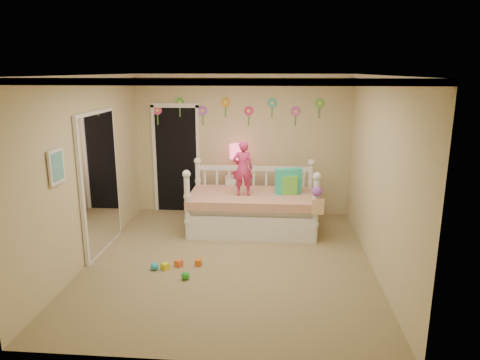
# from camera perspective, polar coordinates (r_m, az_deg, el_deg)

# --- Properties ---
(floor) EXTENTS (4.00, 4.50, 0.01)m
(floor) POSITION_cam_1_polar(r_m,az_deg,el_deg) (6.38, -1.37, -10.49)
(floor) COLOR #7F684C
(floor) RESTS_ON ground
(ceiling) EXTENTS (4.00, 4.50, 0.01)m
(ceiling) POSITION_cam_1_polar(r_m,az_deg,el_deg) (5.80, -1.52, 13.54)
(ceiling) COLOR white
(ceiling) RESTS_ON floor
(back_wall) EXTENTS (4.00, 0.01, 2.60)m
(back_wall) POSITION_cam_1_polar(r_m,az_deg,el_deg) (8.16, 0.26, 4.55)
(back_wall) COLOR tan
(back_wall) RESTS_ON floor
(left_wall) EXTENTS (0.01, 4.50, 2.60)m
(left_wall) POSITION_cam_1_polar(r_m,az_deg,el_deg) (6.48, -19.30, 1.23)
(left_wall) COLOR tan
(left_wall) RESTS_ON floor
(right_wall) EXTENTS (0.01, 4.50, 2.60)m
(right_wall) POSITION_cam_1_polar(r_m,az_deg,el_deg) (6.08, 17.65, 0.54)
(right_wall) COLOR tan
(right_wall) RESTS_ON floor
(crown_molding) EXTENTS (4.00, 4.50, 0.06)m
(crown_molding) POSITION_cam_1_polar(r_m,az_deg,el_deg) (5.80, -1.52, 13.25)
(crown_molding) COLOR white
(crown_molding) RESTS_ON ceiling
(daybed) EXTENTS (2.15, 1.17, 1.16)m
(daybed) POSITION_cam_1_polar(r_m,az_deg,el_deg) (7.35, 1.63, -2.28)
(daybed) COLOR white
(daybed) RESTS_ON floor
(pillow_turquoise) EXTENTS (0.45, 0.29, 0.43)m
(pillow_turquoise) POSITION_cam_1_polar(r_m,az_deg,el_deg) (7.33, 6.30, -0.14)
(pillow_turquoise) COLOR #2AD5AC
(pillow_turquoise) RESTS_ON daybed
(pillow_lime) EXTENTS (0.34, 0.14, 0.32)m
(pillow_lime) POSITION_cam_1_polar(r_m,az_deg,el_deg) (7.30, 6.17, -0.66)
(pillow_lime) COLOR #64C63C
(pillow_lime) RESTS_ON daybed
(child) EXTENTS (0.37, 0.27, 0.91)m
(child) POSITION_cam_1_polar(r_m,az_deg,el_deg) (7.12, 0.37, 1.53)
(child) COLOR #D12F68
(child) RESTS_ON daybed
(nightstand) EXTENTS (0.50, 0.41, 0.75)m
(nightstand) POSITION_cam_1_polar(r_m,az_deg,el_deg) (8.12, -0.37, -2.19)
(nightstand) COLOR white
(nightstand) RESTS_ON floor
(table_lamp) EXTENTS (0.28, 0.28, 0.61)m
(table_lamp) POSITION_cam_1_polar(r_m,az_deg,el_deg) (7.94, -0.37, 3.21)
(table_lamp) COLOR #E11E63
(table_lamp) RESTS_ON nightstand
(closet_doorway) EXTENTS (0.90, 0.04, 2.07)m
(closet_doorway) POSITION_cam_1_polar(r_m,az_deg,el_deg) (8.38, -8.31, 2.81)
(closet_doorway) COLOR black
(closet_doorway) RESTS_ON back_wall
(flower_decals) EXTENTS (3.40, 0.02, 0.50)m
(flower_decals) POSITION_cam_1_polar(r_m,az_deg,el_deg) (8.07, -0.38, 9.02)
(flower_decals) COLOR #B2668C
(flower_decals) RESTS_ON back_wall
(mirror_closet) EXTENTS (0.07, 1.30, 2.10)m
(mirror_closet) POSITION_cam_1_polar(r_m,az_deg,el_deg) (6.79, -17.81, -0.26)
(mirror_closet) COLOR white
(mirror_closet) RESTS_ON left_wall
(wall_picture) EXTENTS (0.05, 0.34, 0.42)m
(wall_picture) POSITION_cam_1_polar(r_m,az_deg,el_deg) (5.63, -22.88, 1.64)
(wall_picture) COLOR white
(wall_picture) RESTS_ON left_wall
(hanging_bag) EXTENTS (0.20, 0.16, 0.36)m
(hanging_bag) POSITION_cam_1_polar(r_m,az_deg,el_deg) (6.80, 10.00, -2.75)
(hanging_bag) COLOR beige
(hanging_bag) RESTS_ON daybed
(toy_scatter) EXTENTS (0.92, 1.37, 0.11)m
(toy_scatter) POSITION_cam_1_polar(r_m,az_deg,el_deg) (6.30, -8.41, -10.45)
(toy_scatter) COLOR #996666
(toy_scatter) RESTS_ON floor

